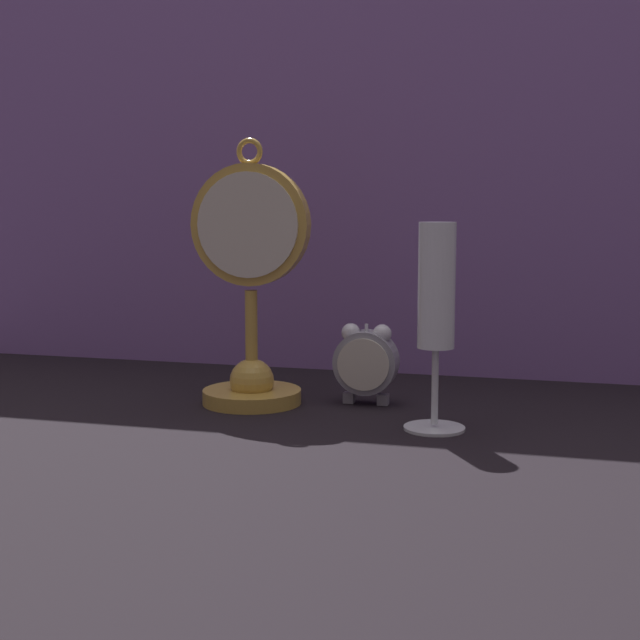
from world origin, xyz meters
TOP-DOWN VIEW (x-y plane):
  - ground_plane at (0.00, 0.00)m, footprint 4.00×4.00m
  - fabric_backdrop_drape at (0.00, 0.33)m, footprint 1.28×0.01m
  - pocket_watch_on_stand at (-0.08, 0.10)m, footprint 0.13×0.11m
  - alarm_clock_twin_bell at (0.04, 0.13)m, footprint 0.07×0.03m
  - champagne_flute at (0.13, 0.04)m, footprint 0.06×0.06m

SIDE VIEW (x-z plane):
  - ground_plane at x=0.00m, z-range 0.00..0.00m
  - alarm_clock_twin_bell at x=0.04m, z-range 0.00..0.10m
  - pocket_watch_on_stand at x=-0.08m, z-range -0.03..0.26m
  - champagne_flute at x=0.13m, z-range 0.02..0.23m
  - fabric_backdrop_drape at x=0.00m, z-range 0.00..0.65m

